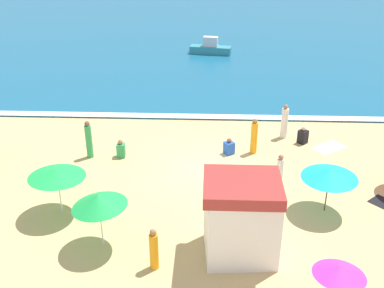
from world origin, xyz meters
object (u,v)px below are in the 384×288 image
(lifeguard_cabana, at_px, (241,218))
(beachgoer_8, at_px, (229,147))
(beach_umbrella_3, at_px, (99,200))
(beach_umbrella_8, at_px, (330,174))
(beachgoer_2, at_px, (303,136))
(beachgoer_5, at_px, (89,140))
(beachgoer_6, at_px, (254,137))
(beach_umbrella_2, at_px, (57,173))
(small_boat_0, at_px, (210,48))
(beachgoer_1, at_px, (121,149))
(beachgoer_3, at_px, (284,122))
(beachgoer_4, at_px, (154,250))
(beach_umbrella_5, at_px, (340,271))
(beachgoer_7, at_px, (279,175))

(lifeguard_cabana, distance_m, beachgoer_8, 7.79)
(beachgoer_8, bearing_deg, beach_umbrella_3, -122.62)
(lifeguard_cabana, relative_size, beach_umbrella_8, 0.95)
(beach_umbrella_8, height_order, beachgoer_2, beach_umbrella_8)
(beachgoer_5, distance_m, beachgoer_8, 6.97)
(beachgoer_2, distance_m, beachgoer_6, 2.99)
(lifeguard_cabana, bearing_deg, beachgoer_5, 135.02)
(beach_umbrella_2, bearing_deg, small_boat_0, 76.21)
(beachgoer_1, xyz_separation_m, beachgoer_6, (6.62, 0.72, 0.48))
(beachgoer_3, bearing_deg, beach_umbrella_2, -142.84)
(lifeguard_cabana, relative_size, beach_umbrella_3, 1.30)
(lifeguard_cabana, distance_m, beachgoer_5, 9.99)
(beachgoer_4, relative_size, beachgoer_8, 1.88)
(beachgoer_3, xyz_separation_m, beachgoer_6, (-1.77, -1.88, -0.00))
(beachgoer_1, bearing_deg, beachgoer_4, -72.18)
(beachgoer_6, bearing_deg, beachgoer_3, 46.83)
(beach_umbrella_3, distance_m, beachgoer_8, 9.05)
(beach_umbrella_3, distance_m, beachgoer_4, 2.59)
(beach_umbrella_5, bearing_deg, beach_umbrella_2, 152.73)
(beachgoer_2, bearing_deg, beachgoer_3, 144.04)
(beach_umbrella_3, relative_size, beachgoer_5, 1.17)
(beachgoer_5, distance_m, beachgoer_6, 8.20)
(beachgoer_4, xyz_separation_m, beachgoer_8, (2.79, 8.60, -0.41))
(beach_umbrella_3, bearing_deg, beachgoer_3, 50.71)
(beachgoer_6, bearing_deg, beach_umbrella_3, -128.27)
(beach_umbrella_5, bearing_deg, lifeguard_cabana, 133.66)
(beachgoer_6, bearing_deg, beachgoer_7, -78.19)
(beachgoer_3, height_order, beachgoer_4, beachgoer_3)
(beachgoer_1, height_order, beachgoer_5, beachgoer_5)
(beachgoer_2, height_order, beachgoer_8, beachgoer_2)
(beach_umbrella_3, bearing_deg, beachgoer_6, 51.73)
(beachgoer_5, bearing_deg, beachgoer_8, 5.35)
(lifeguard_cabana, bearing_deg, beachgoer_4, -162.81)
(beach_umbrella_3, height_order, beachgoer_4, beach_umbrella_3)
(beach_umbrella_3, xyz_separation_m, beachgoer_2, (8.73, 8.87, -1.55))
(beach_umbrella_2, distance_m, beach_umbrella_8, 10.69)
(beachgoer_2, bearing_deg, beachgoer_6, -155.67)
(beachgoer_3, bearing_deg, small_boat_0, 103.87)
(beachgoer_2, bearing_deg, beachgoer_8, -160.75)
(lifeguard_cabana, xyz_separation_m, beach_umbrella_3, (-4.94, 0.19, 0.45))
(beach_umbrella_5, relative_size, beachgoer_1, 2.26)
(beachgoer_6, height_order, beachgoer_7, beachgoer_6)
(beach_umbrella_8, height_order, beachgoer_1, beach_umbrella_8)
(beachgoer_1, bearing_deg, beach_umbrella_8, -25.43)
(lifeguard_cabana, height_order, beach_umbrella_2, lifeguard_cabana)
(lifeguard_cabana, height_order, beach_umbrella_5, lifeguard_cabana)
(beachgoer_6, xyz_separation_m, beachgoer_7, (0.78, -3.75, 0.00))
(beach_umbrella_2, relative_size, beachgoer_5, 1.62)
(beachgoer_1, relative_size, small_boat_0, 0.26)
(lifeguard_cabana, xyz_separation_m, beachgoer_8, (-0.14, 7.70, -1.16))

